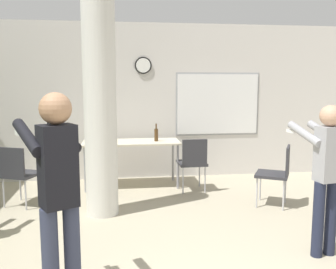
{
  "coord_description": "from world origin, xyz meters",
  "views": [
    {
      "loc": [
        -0.4,
        -1.77,
        1.75
      ],
      "look_at": [
        0.17,
        2.5,
        1.15
      ],
      "focal_mm": 40.0,
      "sensor_mm": 36.0,
      "label": 1
    }
  ],
  "objects": [
    {
      "name": "folding_table",
      "position": [
        -0.18,
        4.45,
        0.71
      ],
      "size": [
        1.62,
        0.66,
        0.77
      ],
      "color": "beige",
      "rests_on": "ground_plane"
    },
    {
      "name": "person_playing_front",
      "position": [
        -0.85,
        0.97,
        0.99
      ],
      "size": [
        0.57,
        0.68,
        1.68
      ],
      "color": "#2D3347",
      "rests_on": "ground_plane"
    },
    {
      "name": "chair_table_right",
      "position": [
        0.78,
        4.0,
        0.51
      ],
      "size": [
        0.45,
        0.45,
        0.87
      ],
      "color": "#2D2D33",
      "rests_on": "ground_plane"
    },
    {
      "name": "bottle_on_table",
      "position": [
        0.23,
        4.41,
        0.88
      ],
      "size": [
        0.06,
        0.06,
        0.3
      ],
      "color": "#4C3319",
      "rests_on": "folding_table"
    },
    {
      "name": "person_playing_side",
      "position": [
        1.64,
        1.62,
        0.9
      ],
      "size": [
        0.41,
        0.59,
        1.53
      ],
      "color": "#1E2338",
      "rests_on": "ground_plane"
    },
    {
      "name": "chair_near_pillar",
      "position": [
        -1.8,
        3.59,
        0.51
      ],
      "size": [
        0.58,
        0.58,
        0.87
      ],
      "color": "#2D2D33",
      "rests_on": "ground_plane"
    },
    {
      "name": "support_pillar",
      "position": [
        -0.63,
        3.14,
        1.4
      ],
      "size": [
        0.42,
        0.42,
        2.8
      ],
      "color": "silver",
      "rests_on": "ground_plane"
    },
    {
      "name": "wall_back",
      "position": [
        0.03,
        5.06,
        1.4
      ],
      "size": [
        8.0,
        0.15,
        2.8
      ],
      "color": "silver",
      "rests_on": "ground_plane"
    },
    {
      "name": "chair_mid_room",
      "position": [
        1.82,
        3.13,
        0.51
      ],
      "size": [
        0.6,
        0.6,
        0.87
      ],
      "color": "#2D2D33",
      "rests_on": "ground_plane"
    }
  ]
}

